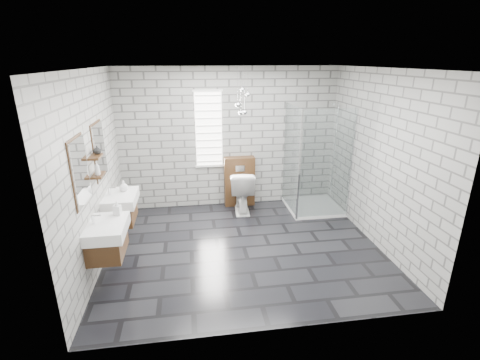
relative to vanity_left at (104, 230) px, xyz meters
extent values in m
cube|color=black|center=(1.91, 0.60, -0.77)|extent=(4.20, 3.60, 0.02)
cube|color=white|center=(1.91, 0.60, 1.95)|extent=(4.20, 3.60, 0.02)
cube|color=#969591|center=(1.91, 2.41, 0.59)|extent=(4.20, 0.02, 2.70)
cube|color=#969591|center=(1.91, -1.21, 0.59)|extent=(4.20, 0.02, 2.70)
cube|color=#969591|center=(-0.20, 0.60, 0.59)|extent=(0.02, 3.60, 2.70)
cube|color=#969591|center=(4.02, 0.60, 0.59)|extent=(0.02, 3.60, 2.70)
cube|color=#462B15|center=(0.02, 0.00, -0.21)|extent=(0.42, 0.62, 0.30)
cube|color=silver|center=(0.22, 0.00, -0.18)|extent=(0.02, 0.35, 0.01)
cube|color=white|center=(0.04, 0.00, 0.02)|extent=(0.47, 0.70, 0.15)
cylinder|color=silver|center=(-0.11, 0.00, 0.15)|extent=(0.04, 0.04, 0.12)
cylinder|color=silver|center=(-0.06, 0.00, 0.20)|extent=(0.10, 0.02, 0.02)
cube|color=white|center=(-0.17, 0.00, 0.79)|extent=(0.03, 0.55, 0.80)
cube|color=#462B15|center=(-0.19, 0.00, 0.79)|extent=(0.01, 0.59, 0.84)
cube|color=#462B15|center=(0.02, 1.00, -0.21)|extent=(0.42, 0.62, 0.30)
cube|color=silver|center=(0.22, 1.00, -0.18)|extent=(0.02, 0.35, 0.01)
cube|color=white|center=(0.04, 1.00, 0.02)|extent=(0.47, 0.70, 0.15)
cylinder|color=silver|center=(-0.11, 1.00, 0.15)|extent=(0.04, 0.04, 0.12)
cylinder|color=silver|center=(-0.06, 1.00, 0.20)|extent=(0.10, 0.02, 0.02)
cube|color=white|center=(-0.17, 1.00, 0.79)|extent=(0.03, 0.55, 0.80)
cube|color=#462B15|center=(-0.19, 1.00, 0.79)|extent=(0.01, 0.59, 0.84)
cube|color=#462B15|center=(-0.12, 0.55, 0.56)|extent=(0.14, 0.30, 0.03)
cube|color=#462B15|center=(-0.12, 0.55, 0.82)|extent=(0.14, 0.30, 0.03)
cube|color=white|center=(1.51, 2.39, 0.79)|extent=(0.50, 0.02, 1.40)
cube|color=white|center=(1.51, 2.37, 1.51)|extent=(0.56, 0.04, 0.04)
cube|color=white|center=(1.51, 2.37, 0.07)|extent=(0.56, 0.04, 0.04)
cube|color=white|center=(1.51, 2.37, 0.16)|extent=(0.48, 0.01, 0.02)
cube|color=white|center=(1.51, 2.37, 0.30)|extent=(0.48, 0.01, 0.02)
cube|color=white|center=(1.51, 2.37, 0.44)|extent=(0.48, 0.01, 0.02)
cube|color=white|center=(1.51, 2.37, 0.58)|extent=(0.48, 0.01, 0.02)
cube|color=white|center=(1.51, 2.37, 0.72)|extent=(0.48, 0.01, 0.02)
cube|color=white|center=(1.51, 2.37, 0.86)|extent=(0.48, 0.01, 0.02)
cube|color=white|center=(1.51, 2.37, 1.00)|extent=(0.48, 0.01, 0.02)
cube|color=white|center=(1.51, 2.37, 1.14)|extent=(0.48, 0.01, 0.02)
cube|color=white|center=(1.51, 2.37, 1.28)|extent=(0.48, 0.01, 0.03)
cube|color=white|center=(1.51, 2.37, 1.42)|extent=(0.48, 0.01, 0.03)
cube|color=#462B15|center=(2.09, 2.30, -0.26)|extent=(0.60, 0.20, 1.00)
cube|color=silver|center=(2.09, 2.20, 0.04)|extent=(0.18, 0.01, 0.12)
cube|color=white|center=(3.51, 1.90, -0.73)|extent=(1.00, 1.00, 0.06)
cube|color=silver|center=(3.51, 1.41, 0.27)|extent=(1.00, 0.01, 2.00)
cube|color=silver|center=(3.02, 1.90, 0.27)|extent=(0.01, 1.00, 2.00)
cube|color=silver|center=(3.02, 1.41, 0.27)|extent=(0.03, 0.03, 2.00)
cube|color=silver|center=(3.99, 1.41, 0.27)|extent=(0.03, 0.03, 2.00)
cylinder|color=silver|center=(3.95, 2.10, 0.34)|extent=(0.02, 0.02, 1.80)
cylinder|color=silver|center=(3.87, 2.10, 1.26)|extent=(0.14, 0.14, 0.02)
sphere|color=silver|center=(2.00, 1.92, 1.30)|extent=(0.09, 0.09, 0.09)
cylinder|color=silver|center=(2.00, 1.92, 1.65)|extent=(0.01, 0.01, 0.60)
sphere|color=silver|center=(2.13, 1.95, 1.16)|extent=(0.09, 0.09, 0.09)
cylinder|color=silver|center=(2.13, 1.95, 1.58)|extent=(0.01, 0.01, 0.73)
sphere|color=silver|center=(2.10, 2.04, 1.55)|extent=(0.09, 0.09, 0.09)
cylinder|color=silver|center=(2.10, 2.04, 1.77)|extent=(0.01, 0.01, 0.35)
sphere|color=silver|center=(2.06, 1.99, 1.15)|extent=(0.09, 0.09, 0.09)
cylinder|color=silver|center=(2.06, 1.99, 1.57)|extent=(0.01, 0.01, 0.75)
sphere|color=silver|center=(2.19, 2.02, 1.47)|extent=(0.09, 0.09, 0.09)
cylinder|color=silver|center=(2.19, 2.02, 1.73)|extent=(0.01, 0.01, 0.43)
imported|color=white|center=(2.09, 2.02, -0.35)|extent=(0.52, 0.83, 0.82)
imported|color=#B2B2B2|center=(0.14, 0.24, 0.19)|extent=(0.11, 0.11, 0.20)
imported|color=#B2B2B2|center=(0.08, 1.14, 0.18)|extent=(0.16, 0.16, 0.17)
imported|color=#B2B2B2|center=(-0.11, 0.51, 0.67)|extent=(0.08, 0.08, 0.19)
imported|color=#B2B2B2|center=(-0.11, 0.64, 0.90)|extent=(0.12, 0.12, 0.11)
camera|label=1|loc=(1.13, -4.18, 2.07)|focal=26.00mm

